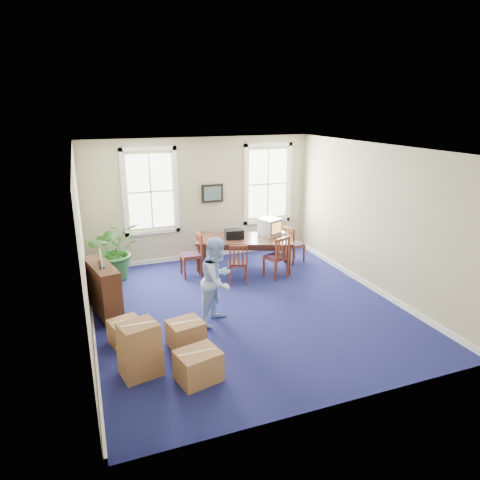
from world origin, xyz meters
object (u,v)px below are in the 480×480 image
object	(u,v)px
conference_table	(245,253)
man	(218,280)
cardboard_boxes	(153,342)
chair_near_left	(238,263)
credenza	(103,291)
crt_tv	(270,227)
potted_plant	(115,250)

from	to	relation	value
conference_table	man	size ratio (longest dim) A/B	1.41
conference_table	cardboard_boxes	xyz separation A→B (m)	(-2.89, -3.53, 0.05)
chair_near_left	cardboard_boxes	distance (m)	3.64
chair_near_left	credenza	size ratio (longest dim) A/B	0.76
man	cardboard_boxes	bearing A→B (deg)	175.16
crt_tv	credenza	distance (m)	4.47
credenza	cardboard_boxes	xyz separation A→B (m)	(0.61, -2.13, -0.05)
conference_table	potted_plant	bearing A→B (deg)	-166.02
credenza	cardboard_boxes	distance (m)	2.21
potted_plant	cardboard_boxes	size ratio (longest dim) A/B	0.90
cardboard_boxes	chair_near_left	bearing A→B (deg)	48.55
credenza	man	bearing A→B (deg)	-40.10
crt_tv	potted_plant	size ratio (longest dim) A/B	0.36
man	credenza	distance (m)	2.28
credenza	potted_plant	size ratio (longest dim) A/B	0.91
crt_tv	chair_near_left	size ratio (longest dim) A/B	0.52
conference_table	man	world-z (taller)	man
conference_table	credenza	bearing A→B (deg)	-135.69
conference_table	crt_tv	size ratio (longest dim) A/B	4.69
crt_tv	man	world-z (taller)	man
chair_near_left	credenza	bearing A→B (deg)	28.26
chair_near_left	potted_plant	size ratio (longest dim) A/B	0.69
crt_tv	potted_plant	bearing A→B (deg)	149.43
potted_plant	crt_tv	bearing A→B (deg)	-6.14
crt_tv	potted_plant	distance (m)	3.84
man	potted_plant	size ratio (longest dim) A/B	1.18
conference_table	potted_plant	xyz separation A→B (m)	(-3.11, 0.46, 0.30)
potted_plant	cardboard_boxes	world-z (taller)	potted_plant
chair_near_left	credenza	world-z (taller)	credenza
conference_table	cardboard_boxes	size ratio (longest dim) A/B	1.50
conference_table	cardboard_boxes	world-z (taller)	cardboard_boxes
chair_near_left	potted_plant	xyz separation A→B (m)	(-2.63, 1.27, 0.22)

